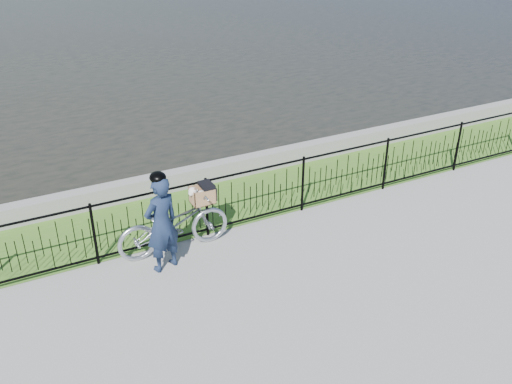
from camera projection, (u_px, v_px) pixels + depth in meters
ground at (300, 265)px, 9.57m from camera, size 120.00×120.00×0.00m
grass_strip at (234, 199)px, 11.61m from camera, size 60.00×2.00×0.01m
quay_wall at (214, 172)px, 12.31m from camera, size 60.00×0.30×0.40m
fence at (257, 195)px, 10.56m from camera, size 14.00×0.06×1.15m
bicycle_rig at (174, 224)px, 9.74m from camera, size 1.99×0.69×1.17m
cyclist at (162, 223)px, 9.12m from camera, size 0.70×0.56×1.74m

